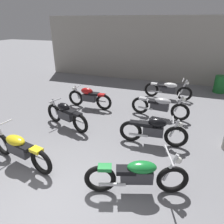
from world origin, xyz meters
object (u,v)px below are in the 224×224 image
at_px(oil_drum, 220,84).
at_px(motorcycle_right_row_0, 137,175).
at_px(motorcycle_right_row_1, 153,130).
at_px(motorcycle_left_row_1, 66,115).
at_px(motorcycle_right_row_2, 160,106).
at_px(motorcycle_left_row_0, 19,148).
at_px(motorcycle_right_row_3, 168,89).
at_px(motorcycle_left_row_2, 89,97).

bearing_deg(oil_drum, motorcycle_right_row_0, -107.15).
xyz_separation_m(motorcycle_right_row_0, motorcycle_right_row_1, (0.02, 1.96, 0.01)).
bearing_deg(motorcycle_right_row_1, motorcycle_right_row_0, -90.60).
bearing_deg(motorcycle_left_row_1, motorcycle_right_row_2, 32.83).
bearing_deg(motorcycle_left_row_0, oil_drum, 55.57).
bearing_deg(motorcycle_left_row_1, oil_drum, 47.28).
bearing_deg(motorcycle_right_row_1, motorcycle_left_row_0, -146.18).
xyz_separation_m(motorcycle_right_row_1, motorcycle_right_row_3, (0.02, 4.06, -0.01)).
bearing_deg(motorcycle_left_row_2, motorcycle_right_row_1, -32.49).
bearing_deg(motorcycle_right_row_3, motorcycle_right_row_1, -90.29).
height_order(motorcycle_left_row_0, motorcycle_left_row_1, motorcycle_left_row_0).
height_order(motorcycle_left_row_1, oil_drum, motorcycle_left_row_1).
relative_size(motorcycle_right_row_1, oil_drum, 2.32).
xyz_separation_m(motorcycle_right_row_3, oil_drum, (2.37, 1.80, -0.03)).
bearing_deg(motorcycle_right_row_2, motorcycle_left_row_0, -126.62).
distance_m(motorcycle_left_row_2, motorcycle_right_row_2, 2.87).
height_order(motorcycle_left_row_1, motorcycle_right_row_0, motorcycle_right_row_0).
distance_m(motorcycle_left_row_1, oil_drum, 7.86).
distance_m(motorcycle_right_row_0, motorcycle_right_row_2, 3.90).
distance_m(motorcycle_left_row_2, motorcycle_right_row_3, 3.68).
height_order(motorcycle_left_row_2, oil_drum, motorcycle_left_row_2).
height_order(motorcycle_right_row_2, oil_drum, motorcycle_right_row_2).
xyz_separation_m(motorcycle_left_row_1, oil_drum, (5.33, 5.78, -0.03)).
relative_size(motorcycle_left_row_1, motorcycle_right_row_0, 0.91).
distance_m(motorcycle_left_row_1, motorcycle_right_row_3, 4.96).
xyz_separation_m(motorcycle_left_row_1, motorcycle_right_row_1, (2.94, -0.08, 0.00)).
bearing_deg(oil_drum, motorcycle_right_row_2, -122.11).
bearing_deg(oil_drum, motorcycle_right_row_1, -112.21).
height_order(motorcycle_left_row_0, motorcycle_left_row_2, motorcycle_left_row_0).
distance_m(motorcycle_right_row_2, oil_drum, 4.63).
distance_m(motorcycle_right_row_0, motorcycle_right_row_3, 6.02).
bearing_deg(motorcycle_left_row_0, motorcycle_right_row_2, 53.38).
distance_m(motorcycle_right_row_1, oil_drum, 6.33).
bearing_deg(motorcycle_left_row_2, motorcycle_right_row_0, -52.71).
bearing_deg(motorcycle_left_row_0, motorcycle_right_row_0, 0.98).
relative_size(motorcycle_left_row_2, motorcycle_right_row_1, 1.00).
height_order(motorcycle_left_row_1, motorcycle_right_row_3, motorcycle_right_row_3).
height_order(motorcycle_left_row_1, motorcycle_left_row_2, same).
distance_m(motorcycle_left_row_0, oil_drum, 9.54).
distance_m(motorcycle_left_row_0, motorcycle_right_row_1, 3.61).
distance_m(motorcycle_right_row_1, motorcycle_right_row_3, 4.06).
bearing_deg(motorcycle_right_row_2, oil_drum, 57.89).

